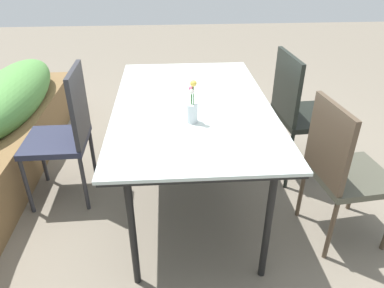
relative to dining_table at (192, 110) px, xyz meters
name	(u,v)px	position (x,y,z in m)	size (l,w,h in m)	color
ground_plane	(188,202)	(0.00, 0.03, -0.73)	(12.00, 12.00, 0.00)	#756B5B
dining_table	(192,110)	(0.00, 0.00, 0.00)	(1.59, 0.95, 0.78)	silver
chair_near_right	(301,108)	(0.35, -0.84, -0.17)	(0.50, 0.50, 0.97)	black
chair_far_side	(66,130)	(0.17, 0.85, -0.20)	(0.43, 0.43, 0.96)	#292C41
chair_near_left	(342,167)	(-0.37, -0.85, -0.22)	(0.47, 0.47, 0.91)	#454538
flower_vase	(192,108)	(-0.26, 0.02, 0.13)	(0.06, 0.06, 0.25)	silver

